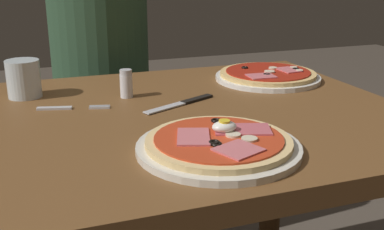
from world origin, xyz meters
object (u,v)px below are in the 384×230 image
water_glass_near (24,81)px  fork (68,108)px  knife (185,102)px  salt_shaker (126,84)px  pizza_foreground (219,144)px  pizza_across_left (268,76)px  dining_table (170,166)px  diner_person (103,104)px

water_glass_near → fork: (0.08, -0.13, -0.04)m
fork → knife: (0.26, -0.05, 0.00)m
fork → salt_shaker: (0.14, 0.05, 0.03)m
salt_shaker → pizza_foreground: bearing=-78.5°
water_glass_near → knife: 0.39m
water_glass_near → salt_shaker: size_ratio=1.33×
pizza_across_left → knife: size_ratio=1.54×
water_glass_near → knife: bearing=-28.1°
dining_table → knife: size_ratio=5.60×
dining_table → knife: bearing=45.2°
pizza_across_left → diner_person: diner_person is taller
pizza_across_left → water_glass_near: bearing=176.0°
salt_shaker → dining_table: bearing=-68.7°
pizza_across_left → pizza_foreground: bearing=-127.3°
pizza_foreground → diner_person: 0.90m
dining_table → pizza_across_left: pizza_across_left is taller
pizza_across_left → salt_shaker: 0.40m
dining_table → fork: fork is taller
knife → diner_person: size_ratio=0.16×
pizza_across_left → fork: size_ratio=1.81×
fork → pizza_across_left: bearing=9.3°
pizza_across_left → water_glass_near: 0.63m
pizza_foreground → salt_shaker: salt_shaker is taller
salt_shaker → water_glass_near: bearing=159.7°
dining_table → salt_shaker: 0.23m
diner_person → fork: bearing=73.7°
pizza_across_left → fork: pizza_across_left is taller
pizza_foreground → salt_shaker: 0.39m
dining_table → salt_shaker: bearing=111.3°
pizza_foreground → fork: (-0.22, 0.33, -0.01)m
pizza_across_left → salt_shaker: bearing=-174.3°
water_glass_near → diner_person: diner_person is taller
knife → salt_shaker: 0.15m
dining_table → fork: size_ratio=6.61×
salt_shaker → pizza_across_left: bearing=5.7°
dining_table → pizza_foreground: pizza_foreground is taller
pizza_foreground → water_glass_near: water_glass_near is taller
pizza_foreground → pizza_across_left: (0.32, 0.42, -0.00)m
knife → dining_table: bearing=-134.8°
dining_table → water_glass_near: water_glass_near is taller
fork → pizza_foreground: bearing=-56.6°
knife → salt_shaker: (-0.11, 0.10, 0.03)m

